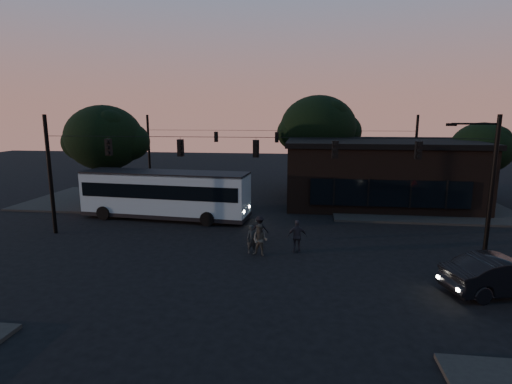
# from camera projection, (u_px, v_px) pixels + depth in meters

# --- Properties ---
(ground) EXTENTS (120.00, 120.00, 0.00)m
(ground) POSITION_uv_depth(u_px,v_px,m) (246.00, 265.00, 20.16)
(ground) COLOR black
(ground) RESTS_ON ground
(sidewalk_far_right) EXTENTS (14.00, 10.00, 0.15)m
(sidewalk_far_right) POSITION_uv_depth(u_px,v_px,m) (418.00, 208.00, 32.30)
(sidewalk_far_right) COLOR black
(sidewalk_far_right) RESTS_ON ground
(sidewalk_far_left) EXTENTS (14.00, 10.00, 0.15)m
(sidewalk_far_left) POSITION_uv_depth(u_px,v_px,m) (114.00, 199.00, 35.51)
(sidewalk_far_left) COLOR black
(sidewalk_far_left) RESTS_ON ground
(building) EXTENTS (15.40, 10.41, 5.40)m
(building) POSITION_uv_depth(u_px,v_px,m) (378.00, 172.00, 34.10)
(building) COLOR black
(building) RESTS_ON ground
(tree_behind) EXTENTS (7.60, 7.60, 9.43)m
(tree_behind) POSITION_uv_depth(u_px,v_px,m) (318.00, 128.00, 39.92)
(tree_behind) COLOR black
(tree_behind) RESTS_ON ground
(tree_right) EXTENTS (5.20, 5.20, 6.86)m
(tree_right) POSITION_uv_depth(u_px,v_px,m) (482.00, 148.00, 34.59)
(tree_right) COLOR black
(tree_right) RESTS_ON ground
(tree_left) EXTENTS (6.40, 6.40, 8.30)m
(tree_left) POSITION_uv_depth(u_px,v_px,m) (104.00, 138.00, 33.50)
(tree_left) COLOR black
(tree_left) RESTS_ON ground
(signal_rig_near) EXTENTS (26.24, 0.30, 7.50)m
(signal_rig_near) POSITION_uv_depth(u_px,v_px,m) (256.00, 168.00, 23.21)
(signal_rig_near) COLOR black
(signal_rig_near) RESTS_ON ground
(signal_rig_far) EXTENTS (26.24, 0.30, 7.50)m
(signal_rig_far) POSITION_uv_depth(u_px,v_px,m) (277.00, 149.00, 38.85)
(signal_rig_far) COLOR black
(signal_rig_far) RESTS_ON ground
(bus) EXTENTS (12.45, 3.90, 3.45)m
(bus) POSITION_uv_depth(u_px,v_px,m) (165.00, 192.00, 28.98)
(bus) COLOR #8199A4
(bus) RESTS_ON ground
(car) EXTENTS (5.33, 3.11, 1.66)m
(car) POSITION_uv_depth(u_px,v_px,m) (504.00, 275.00, 16.78)
(car) COLOR black
(car) RESTS_ON ground
(pedestrian_a) EXTENTS (0.67, 0.55, 1.58)m
(pedestrian_a) POSITION_uv_depth(u_px,v_px,m) (252.00, 239.00, 21.79)
(pedestrian_a) COLOR black
(pedestrian_a) RESTS_ON ground
(pedestrian_b) EXTENTS (0.97, 0.83, 1.74)m
(pedestrian_b) POSITION_uv_depth(u_px,v_px,m) (260.00, 240.00, 21.34)
(pedestrian_b) COLOR #363732
(pedestrian_b) RESTS_ON ground
(pedestrian_c) EXTENTS (1.14, 0.61, 1.84)m
(pedestrian_c) POSITION_uv_depth(u_px,v_px,m) (297.00, 236.00, 21.85)
(pedestrian_c) COLOR #212128
(pedestrian_c) RESTS_ON ground
(pedestrian_d) EXTENTS (1.05, 0.63, 1.59)m
(pedestrian_d) POSITION_uv_depth(u_px,v_px,m) (260.00, 229.00, 23.79)
(pedestrian_d) COLOR black
(pedestrian_d) RESTS_ON ground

